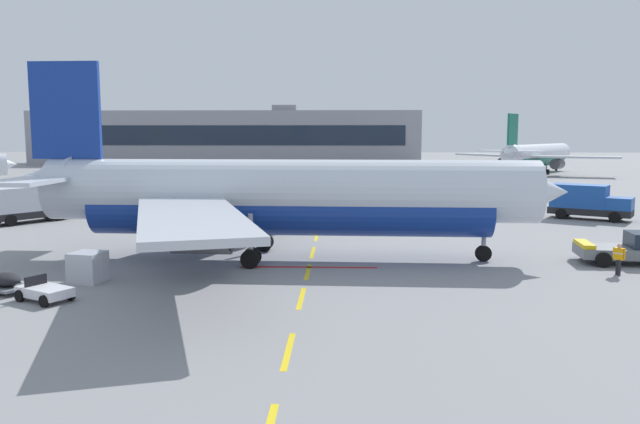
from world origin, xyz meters
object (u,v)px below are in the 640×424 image
at_px(ground_power_truck, 26,204).
at_px(pushback_tug, 634,249).
at_px(fuel_service_truck, 255,197).
at_px(uld_cargo_container, 88,267).
at_px(airliner_foreground, 280,196).
at_px(ground_crew_worker, 619,257).
at_px(airliner_far_center, 537,155).
at_px(catering_truck, 588,201).
at_px(baggage_train, 5,282).

bearing_deg(ground_power_truck, pushback_tug, -19.43).
xyz_separation_m(fuel_service_truck, uld_cargo_container, (-4.99, -28.18, -0.85)).
bearing_deg(airliner_foreground, ground_power_truck, 147.35).
relative_size(airliner_foreground, ground_crew_worker, 19.66).
relative_size(pushback_tug, fuel_service_truck, 0.85).
height_order(pushback_tug, airliner_far_center, airliner_far_center).
distance_m(airliner_foreground, uld_cargo_container, 12.02).
bearing_deg(catering_truck, pushback_tug, -103.39).
bearing_deg(airliner_far_center, fuel_service_truck, -126.17).
relative_size(airliner_foreground, ground_power_truck, 4.90).
bearing_deg(ground_crew_worker, airliner_far_center, 76.02).
xyz_separation_m(airliner_foreground, ground_crew_worker, (19.10, -3.96, -2.93)).
bearing_deg(ground_crew_worker, ground_power_truck, 155.89).
height_order(baggage_train, ground_crew_worker, ground_crew_worker).
height_order(airliner_far_center, ground_crew_worker, airliner_far_center).
relative_size(ground_power_truck, uld_cargo_container, 3.76).
bearing_deg(uld_cargo_container, airliner_far_center, 60.81).
height_order(catering_truck, uld_cargo_container, catering_truck).
bearing_deg(airliner_foreground, baggage_train, -145.06).
distance_m(airliner_far_center, baggage_train, 107.24).
xyz_separation_m(airliner_far_center, fuel_service_truck, (-45.53, -62.26, -1.95)).
xyz_separation_m(pushback_tug, catering_truck, (4.72, 19.83, 0.74)).
distance_m(baggage_train, uld_cargo_container, 3.95).
bearing_deg(baggage_train, fuel_service_truck, 75.00).
relative_size(ground_power_truck, ground_crew_worker, 4.01).
relative_size(airliner_far_center, baggage_train, 3.48).
distance_m(airliner_far_center, ground_power_truck, 94.38).
height_order(fuel_service_truck, ground_power_truck, same).
bearing_deg(catering_truck, ground_crew_worker, -106.93).
height_order(pushback_tug, uld_cargo_container, pushback_tug).
bearing_deg(baggage_train, pushback_tug, 13.51).
bearing_deg(airliner_foreground, pushback_tug, -1.87).
xyz_separation_m(pushback_tug, uld_cargo_container, (-30.97, -5.87, -0.10)).
distance_m(baggage_train, ground_crew_worker, 32.23).
bearing_deg(ground_power_truck, baggage_train, -65.40).
bearing_deg(catering_truck, baggage_train, -144.20).
bearing_deg(pushback_tug, catering_truck, 76.61).
distance_m(pushback_tug, ground_crew_worker, 3.99).
height_order(fuel_service_truck, ground_crew_worker, fuel_service_truck).
bearing_deg(airliner_foreground, airliner_far_center, 63.97).
xyz_separation_m(catering_truck, uld_cargo_container, (-35.69, -25.70, -0.85)).
xyz_separation_m(ground_power_truck, ground_crew_worker, (42.89, -19.20, -0.63)).
relative_size(catering_truck, fuel_service_truck, 0.98).
bearing_deg(uld_cargo_container, catering_truck, 35.76).
height_order(airliner_foreground, catering_truck, airliner_foreground).
height_order(airliner_foreground, pushback_tug, airliner_foreground).
bearing_deg(ground_crew_worker, fuel_service_truck, 132.78).
bearing_deg(ground_power_truck, fuel_service_truck, 18.34).
distance_m(catering_truck, baggage_train, 47.93).
xyz_separation_m(ground_power_truck, uld_cargo_container, (14.23, -21.81, -0.85)).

